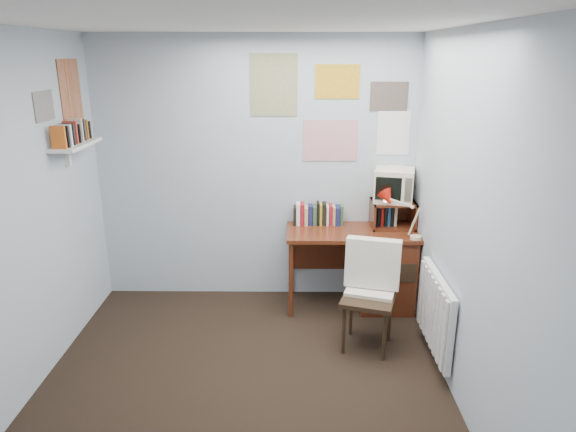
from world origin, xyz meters
name	(u,v)px	position (x,y,z in m)	size (l,w,h in m)	color
ground	(241,403)	(0.00, 0.00, 0.00)	(3.50, 3.50, 0.00)	black
back_wall	(256,172)	(0.00, 1.75, 1.25)	(3.00, 0.02, 2.50)	#ADB8C6
right_wall	(477,235)	(1.50, 0.00, 1.25)	(0.02, 3.50, 2.50)	#ADB8C6
ceiling	(229,20)	(0.00, 0.00, 2.50)	(3.00, 3.50, 0.02)	white
desk	(379,266)	(1.17, 1.48, 0.41)	(1.20, 0.55, 0.76)	#5D2815
desk_chair	(368,299)	(0.96, 0.74, 0.43)	(0.44, 0.42, 0.87)	black
desk_lamp	(417,219)	(1.44, 1.26, 0.95)	(0.26, 0.22, 0.37)	red
tv_riser	(393,214)	(1.29, 1.59, 0.89)	(0.40, 0.30, 0.25)	#5D2815
crt_tv	(394,183)	(1.29, 1.61, 1.18)	(0.35, 0.32, 0.33)	#EEDFC7
book_row	(325,213)	(0.66, 1.66, 0.87)	(0.60, 0.14, 0.22)	#5D2815
radiator	(436,312)	(1.46, 0.55, 0.42)	(0.09, 0.80, 0.60)	white
wall_shelf	(76,145)	(-1.40, 1.10, 1.62)	(0.20, 0.62, 0.24)	white
posters_back	(331,108)	(0.70, 1.74, 1.85)	(1.20, 0.01, 0.90)	white
posters_left	(58,96)	(-1.49, 1.10, 2.00)	(0.01, 0.70, 0.60)	white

